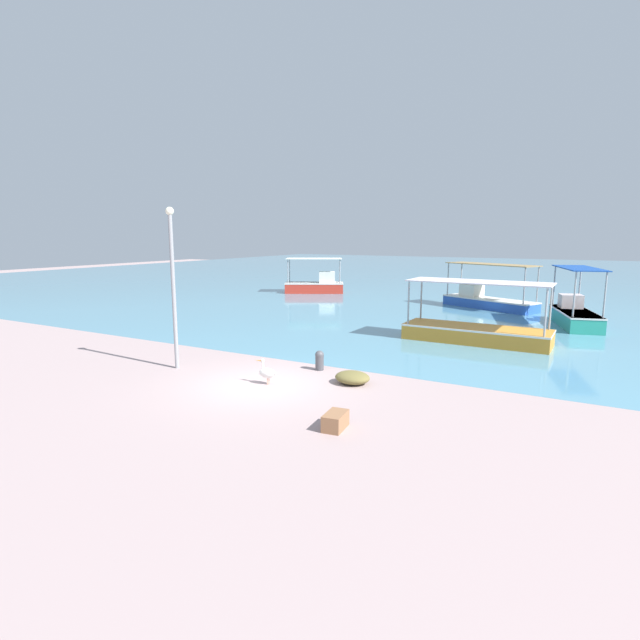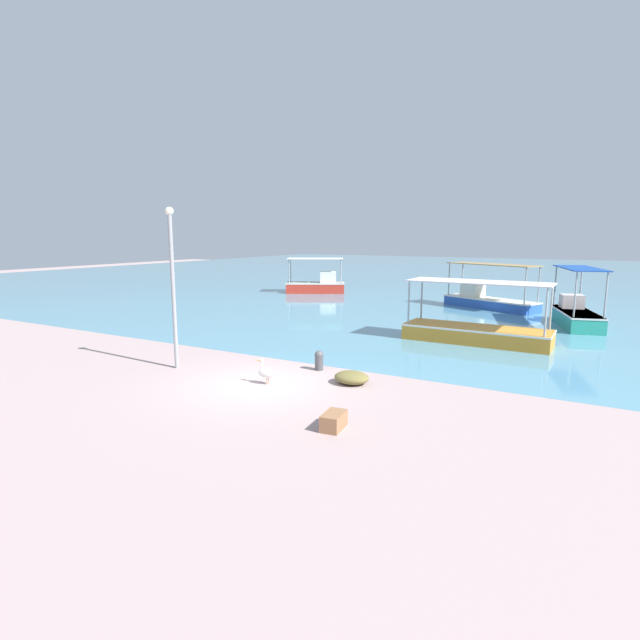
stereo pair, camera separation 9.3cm
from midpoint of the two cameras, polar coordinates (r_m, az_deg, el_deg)
The scene contains 11 objects.
ground at distance 15.81m, azimuth -6.76°, elevation -7.36°, with size 120.00×120.00×0.00m, color #A8908F.
harbor_water at distance 61.00m, azimuth 20.96°, elevation 4.72°, with size 110.00×90.00×0.00m, color #5590A9.
fishing_boat_outer at distance 28.79m, azimuth 27.27°, elevation 0.66°, with size 2.86×5.19×2.99m.
fishing_boat_near_left at distance 33.59m, azimuth 18.72°, elevation 2.29°, with size 6.29×4.15×2.82m.
fishing_boat_near_right at distance 22.69m, azimuth 17.55°, elevation -1.15°, with size 6.19×2.16×2.66m.
fishing_boat_far_right at distance 40.41m, azimuth -0.25°, elevation 4.10°, with size 5.03×3.90×2.77m.
pelican at distance 15.75m, azimuth -5.98°, elevation -5.98°, with size 0.81×0.33×0.80m.
lamp_post at distance 17.80m, azimuth -16.34°, elevation 4.51°, with size 0.28×0.28×5.54m.
mooring_bollard at distance 17.27m, azimuth 0.05°, elevation -4.57°, with size 0.31×0.31×0.69m.
net_pile at distance 15.81m, azimuth 3.81°, elevation -6.58°, with size 1.12×0.95×0.39m, color brown.
cargo_crate at distance 12.25m, azimuth 1.79°, elevation -11.45°, with size 0.78×0.45×0.40m, color #946543.
Camera 2 is at (9.02, -12.14, 4.62)m, focal length 28.00 mm.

